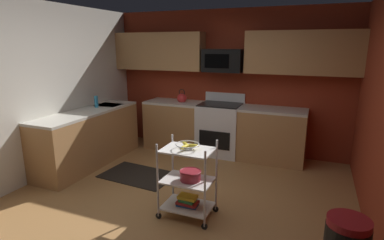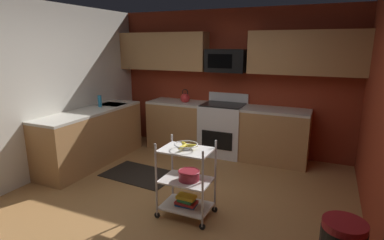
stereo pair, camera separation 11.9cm
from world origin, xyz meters
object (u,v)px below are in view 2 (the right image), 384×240
at_px(microwave, 226,61).
at_px(kettle, 185,98).
at_px(oven_range, 223,129).
at_px(mixing_bowl_large, 189,175).
at_px(book_stack, 186,201).
at_px(fruit_bowl, 186,145).
at_px(rolling_cart, 186,180).
at_px(dish_soap_bottle, 100,101).

xyz_separation_m(microwave, kettle, (-0.76, -0.11, -0.70)).
height_order(microwave, kettle, microwave).
height_order(oven_range, mixing_bowl_large, oven_range).
distance_m(book_stack, kettle, 2.57).
bearing_deg(fruit_bowl, oven_range, 97.60).
distance_m(oven_range, rolling_cart, 2.23).
bearing_deg(dish_soap_bottle, oven_range, 28.25).
xyz_separation_m(fruit_bowl, dish_soap_bottle, (-2.22, 1.17, 0.14)).
bearing_deg(dish_soap_bottle, fruit_bowl, -27.91).
xyz_separation_m(fruit_bowl, kettle, (-1.06, 2.20, 0.12)).
bearing_deg(microwave, rolling_cart, -82.73).
xyz_separation_m(rolling_cart, fruit_bowl, (-0.00, -0.00, 0.42)).
distance_m(kettle, dish_soap_bottle, 1.55).
bearing_deg(book_stack, kettle, 115.60).
relative_size(rolling_cart, dish_soap_bottle, 4.57).
relative_size(fruit_bowl, kettle, 1.03).
distance_m(fruit_bowl, kettle, 2.44).
xyz_separation_m(book_stack, kettle, (-1.06, 2.20, 0.81)).
xyz_separation_m(fruit_bowl, book_stack, (0.00, -0.00, -0.69)).
distance_m(microwave, fruit_bowl, 2.47).
height_order(mixing_bowl_large, dish_soap_bottle, dish_soap_bottle).
relative_size(fruit_bowl, dish_soap_bottle, 1.36).
xyz_separation_m(mixing_bowl_large, kettle, (-1.09, 2.20, 0.48)).
bearing_deg(rolling_cart, fruit_bowl, -172.87).
bearing_deg(rolling_cart, microwave, 97.27).
relative_size(microwave, dish_soap_bottle, 3.50).
bearing_deg(dish_soap_bottle, rolling_cart, -27.91).
height_order(oven_range, rolling_cart, oven_range).
relative_size(oven_range, rolling_cart, 1.20).
height_order(book_stack, dish_soap_bottle, dish_soap_bottle).
height_order(microwave, mixing_bowl_large, microwave).
height_order(oven_range, microwave, microwave).
relative_size(book_stack, kettle, 0.96).
relative_size(mixing_bowl_large, kettle, 0.95).
height_order(microwave, fruit_bowl, microwave).
bearing_deg(microwave, mixing_bowl_large, -81.87).
xyz_separation_m(oven_range, book_stack, (0.29, -2.21, -0.29)).
xyz_separation_m(oven_range, fruit_bowl, (0.29, -2.21, 0.40)).
bearing_deg(oven_range, dish_soap_bottle, -151.75).
bearing_deg(kettle, book_stack, -64.40).
distance_m(oven_range, mixing_bowl_large, 2.23).
bearing_deg(microwave, fruit_bowl, -82.73).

